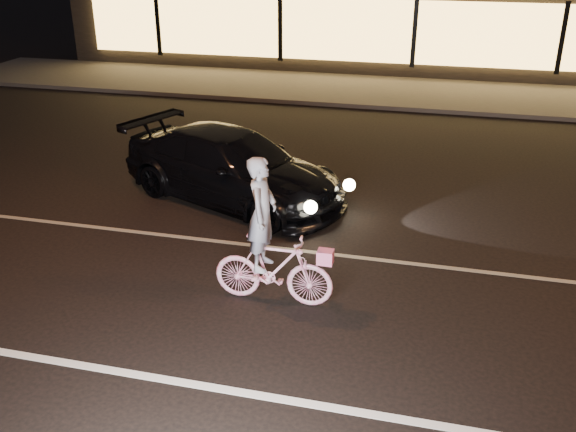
# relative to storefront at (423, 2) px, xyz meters

# --- Properties ---
(ground) EXTENTS (90.00, 90.00, 0.00)m
(ground) POSITION_rel_storefront_xyz_m (0.00, -18.97, -2.15)
(ground) COLOR black
(ground) RESTS_ON ground
(lane_stripe_near) EXTENTS (60.00, 0.12, 0.01)m
(lane_stripe_near) POSITION_rel_storefront_xyz_m (0.00, -20.47, -2.14)
(lane_stripe_near) COLOR silver
(lane_stripe_near) RESTS_ON ground
(lane_stripe_far) EXTENTS (60.00, 0.10, 0.01)m
(lane_stripe_far) POSITION_rel_storefront_xyz_m (0.00, -16.97, -2.14)
(lane_stripe_far) COLOR gray
(lane_stripe_far) RESTS_ON ground
(sidewalk) EXTENTS (30.00, 4.00, 0.12)m
(sidewalk) POSITION_rel_storefront_xyz_m (0.00, -5.97, -2.09)
(sidewalk) COLOR #383533
(sidewalk) RESTS_ON ground
(storefront) EXTENTS (25.40, 8.42, 4.20)m
(storefront) POSITION_rel_storefront_xyz_m (0.00, 0.00, 0.00)
(storefront) COLOR black
(storefront) RESTS_ON ground
(cyclist) EXTENTS (1.66, 0.57, 2.09)m
(cyclist) POSITION_rel_storefront_xyz_m (-0.87, -18.52, -1.40)
(cyclist) COLOR #E3357A
(cyclist) RESTS_ON ground
(sedan) EXTENTS (4.90, 3.41, 1.32)m
(sedan) POSITION_rel_storefront_xyz_m (-2.52, -15.20, -1.49)
(sedan) COLOR black
(sedan) RESTS_ON ground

